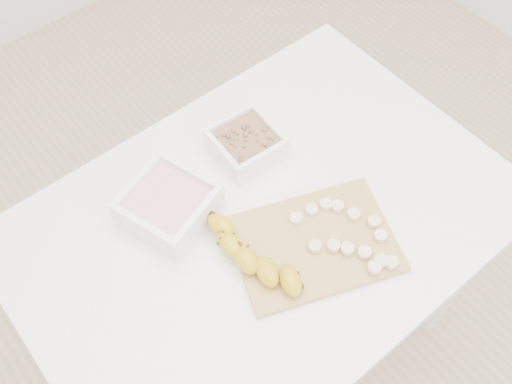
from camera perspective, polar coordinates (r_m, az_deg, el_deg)
ground at (r=1.85m, az=0.61°, el=-14.53°), size 3.50×3.50×0.00m
table at (r=1.24m, az=0.88°, el=-4.83°), size 1.00×0.70×0.75m
bowl_yogurt at (r=1.14m, az=-8.70°, el=-1.31°), size 0.20×0.20×0.07m
bowl_granola at (r=1.23m, az=-1.00°, el=4.85°), size 0.14×0.14×0.06m
cutting_board at (r=1.13m, az=5.85°, el=-5.18°), size 0.37×0.32×0.01m
banana at (r=1.08m, az=-0.15°, el=-6.50°), size 0.07×0.23×0.04m
banana_slices at (r=1.13m, az=9.23°, el=-4.24°), size 0.15×0.21×0.02m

